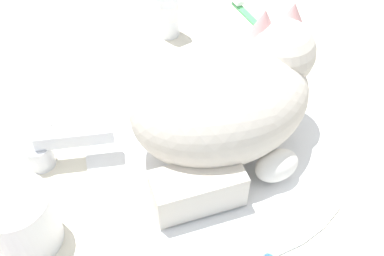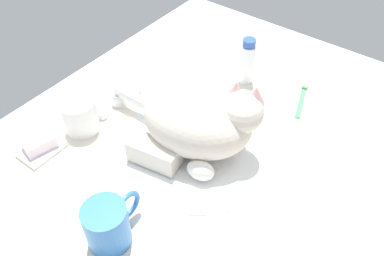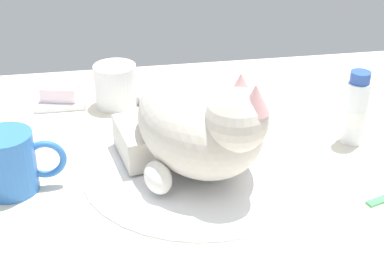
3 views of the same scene
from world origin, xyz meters
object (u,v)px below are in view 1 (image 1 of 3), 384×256
Objects in this scene: faucet at (52,150)px; toothbrush at (250,17)px; cat at (228,99)px; toothpaste_bottle at (168,5)px; rinse_cup at (21,221)px.

faucet is 42.96cm from toothbrush.
faucet is 23.08cm from cat.
toothpaste_bottle is 15.83cm from toothbrush.
toothbrush is (2.30, -14.80, -5.13)cm from toothpaste_bottle.
rinse_cup reaches higher than faucet.
rinse_cup is at bearing 114.13° from cat.
faucet is 1.11× the size of toothbrush.
toothpaste_bottle is at bearing 10.28° from cat.
faucet is at bearing 145.46° from toothpaste_bottle.
toothbrush is at bearing -19.90° from cat.
cat is 26.24cm from toothpaste_bottle.
cat reaches higher than toothpaste_bottle.
rinse_cup is 0.63× the size of toothpaste_bottle.
faucet is 31.39cm from toothpaste_bottle.
cat is 2.16× the size of toothpaste_bottle.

